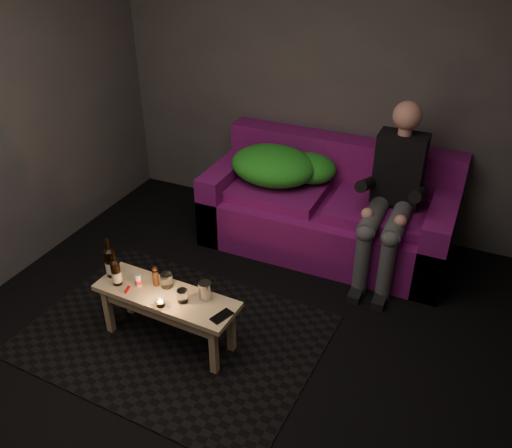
% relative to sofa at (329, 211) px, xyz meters
% --- Properties ---
extents(floor, '(4.50, 4.50, 0.00)m').
position_rel_sofa_xyz_m(floor, '(-0.16, -1.82, -0.32)').
color(floor, black).
rests_on(floor, ground).
extents(room, '(4.50, 4.50, 4.50)m').
position_rel_sofa_xyz_m(room, '(-0.16, -1.35, 1.32)').
color(room, silver).
rests_on(room, ground).
extents(rug, '(2.06, 1.54, 0.01)m').
position_rel_sofa_xyz_m(rug, '(-0.60, -1.59, -0.32)').
color(rug, black).
rests_on(rug, floor).
extents(sofa, '(2.06, 0.93, 0.88)m').
position_rel_sofa_xyz_m(sofa, '(0.00, 0.00, 0.00)').
color(sofa, '#710F6B').
rests_on(sofa, floor).
extents(green_blanket, '(0.90, 0.62, 0.31)m').
position_rel_sofa_xyz_m(green_blanket, '(-0.46, -0.01, 0.35)').
color(green_blanket, green).
rests_on(green_blanket, sofa).
extents(person, '(0.37, 0.85, 1.37)m').
position_rel_sofa_xyz_m(person, '(0.54, -0.17, 0.39)').
color(person, black).
rests_on(person, sofa).
extents(coffee_table, '(1.01, 0.36, 0.41)m').
position_rel_sofa_xyz_m(coffee_table, '(-0.60, -1.64, 0.01)').
color(coffee_table, tan).
rests_on(coffee_table, rug).
extents(beer_bottle_a, '(0.07, 0.07, 0.29)m').
position_rel_sofa_xyz_m(beer_bottle_a, '(-1.05, -1.61, 0.20)').
color(beer_bottle_a, black).
rests_on(beer_bottle_a, coffee_table).
extents(beer_bottle_b, '(0.07, 0.07, 0.26)m').
position_rel_sofa_xyz_m(beer_bottle_b, '(-0.96, -1.68, 0.18)').
color(beer_bottle_b, black).
rests_on(beer_bottle_b, coffee_table).
extents(salt_shaker, '(0.05, 0.05, 0.09)m').
position_rel_sofa_xyz_m(salt_shaker, '(-0.82, -1.63, 0.13)').
color(salt_shaker, silver).
rests_on(salt_shaker, coffee_table).
extents(pepper_mill, '(0.05, 0.05, 0.11)m').
position_rel_sofa_xyz_m(pepper_mill, '(-0.71, -1.58, 0.14)').
color(pepper_mill, black).
rests_on(pepper_mill, coffee_table).
extents(tumbler_back, '(0.09, 0.09, 0.10)m').
position_rel_sofa_xyz_m(tumbler_back, '(-0.64, -1.56, 0.14)').
color(tumbler_back, white).
rests_on(tumbler_back, coffee_table).
extents(tealight, '(0.06, 0.06, 0.05)m').
position_rel_sofa_xyz_m(tealight, '(-0.57, -1.75, 0.11)').
color(tealight, white).
rests_on(tealight, coffee_table).
extents(tumbler_front, '(0.09, 0.09, 0.09)m').
position_rel_sofa_xyz_m(tumbler_front, '(-0.46, -1.66, 0.13)').
color(tumbler_front, white).
rests_on(tumbler_front, coffee_table).
extents(steel_cup, '(0.11, 0.11, 0.12)m').
position_rel_sofa_xyz_m(steel_cup, '(-0.34, -1.56, 0.15)').
color(steel_cup, '#A9ABB0').
rests_on(steel_cup, coffee_table).
extents(smartphone, '(0.12, 0.16, 0.01)m').
position_rel_sofa_xyz_m(smartphone, '(-0.16, -1.69, 0.09)').
color(smartphone, black).
rests_on(smartphone, coffee_table).
extents(red_lighter, '(0.04, 0.07, 0.01)m').
position_rel_sofa_xyz_m(red_lighter, '(-0.86, -1.71, 0.09)').
color(red_lighter, red).
rests_on(red_lighter, coffee_table).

